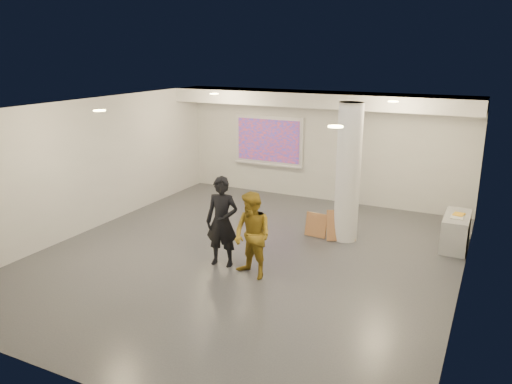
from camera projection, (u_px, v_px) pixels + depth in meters
The scene contains 20 objects.
floor at pixel (247, 256), 10.12m from camera, with size 8.00×9.00×0.01m, color #3C3E44.
ceiling at pixel (247, 107), 9.30m from camera, with size 8.00×9.00×0.01m, color silver.
wall_back at pixel (323, 146), 13.59m from camera, with size 8.00×0.01×3.00m, color silver.
wall_front at pixel (71, 274), 5.83m from camera, with size 8.00×0.01×3.00m, color silver.
wall_left at pixel (92, 165), 11.42m from camera, with size 0.01×9.00×3.00m, color silver.
wall_right at pixel (468, 213), 8.01m from camera, with size 0.01×9.00×3.00m, color silver.
soffit_band at pixel (317, 99), 12.76m from camera, with size 8.00×1.10×0.36m, color silver.
downlight_nw at pixel (214, 94), 12.40m from camera, with size 0.22×0.22×0.02m, color #FFEB8A.
downlight_ne at pixel (393, 102), 10.53m from camera, with size 0.22×0.22×0.02m, color #FFEB8A.
downlight_sw at pixel (100, 111), 8.95m from camera, with size 0.22×0.22×0.02m, color #FFEB8A.
downlight_se at pixel (336, 127), 7.08m from camera, with size 0.22×0.22×0.02m, color #FFEB8A.
column at pixel (348, 173), 10.63m from camera, with size 0.52×0.52×3.00m, color white.
projection_screen at pixel (269, 141), 14.23m from camera, with size 2.10×0.13×1.42m.
credenza at pixel (456, 231), 10.49m from camera, with size 0.50×1.21×0.71m, color #979A9D.
papers_stack at pixel (457, 217), 10.26m from camera, with size 0.25×0.32×0.02m, color silver.
postit_pad at pixel (459, 215), 10.40m from camera, with size 0.21×0.28×0.03m, color yellow.
cardboard_back at pixel (341, 226), 10.89m from camera, with size 0.62×0.06×0.68m, color #9E683E.
cardboard_front at pixel (316, 225), 11.12m from camera, with size 0.49×0.05×0.54m, color #9E683E.
woman at pixel (222, 222), 9.50m from camera, with size 0.64×0.42×1.75m, color black.
man at pixel (252, 236), 8.99m from camera, with size 0.78×0.61×1.60m, color olive.
Camera 1 is at (4.31, -8.33, 4.02)m, focal length 35.00 mm.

